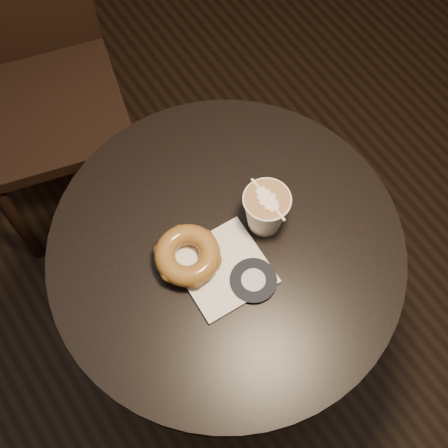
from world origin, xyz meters
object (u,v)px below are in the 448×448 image
(pastry_bag, at_px, (224,269))
(doughnut, at_px, (187,255))
(latte_cup, at_px, (266,211))
(cafe_table, at_px, (226,282))
(chair, at_px, (24,53))

(pastry_bag, height_order, doughnut, doughnut)
(doughnut, bearing_deg, pastry_bag, -48.95)
(pastry_bag, height_order, latte_cup, latte_cup)
(doughnut, relative_size, latte_cup, 1.25)
(cafe_table, distance_m, chair, 0.81)
(pastry_bag, bearing_deg, cafe_table, 52.43)
(chair, distance_m, pastry_bag, 0.85)
(cafe_table, distance_m, latte_cup, 0.27)
(cafe_table, xyz_separation_m, doughnut, (-0.08, 0.02, 0.23))
(doughnut, bearing_deg, chair, 90.93)
(cafe_table, height_order, pastry_bag, pastry_bag)
(cafe_table, xyz_separation_m, chair, (-0.09, 0.80, 0.04))
(cafe_table, relative_size, latte_cup, 7.39)
(pastry_bag, xyz_separation_m, doughnut, (-0.05, 0.05, 0.02))
(cafe_table, relative_size, pastry_bag, 4.73)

